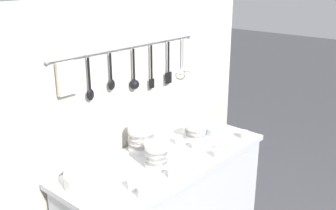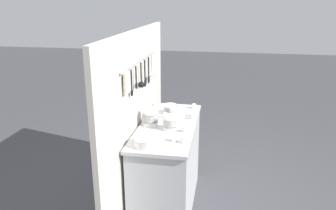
% 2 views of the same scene
% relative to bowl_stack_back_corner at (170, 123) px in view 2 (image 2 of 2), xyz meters
% --- Properties ---
extents(ground_plane, '(20.00, 20.00, 0.00)m').
position_rel_bowl_stack_back_corner_xyz_m(ground_plane, '(0.12, 0.04, -0.93)').
color(ground_plane, '#424247').
extents(counter, '(1.24, 0.51, 0.87)m').
position_rel_bowl_stack_back_corner_xyz_m(counter, '(0.12, 0.04, -0.50)').
color(counter, '#B7BABC').
rests_on(counter, ground).
extents(back_wall, '(2.04, 0.11, 1.71)m').
position_rel_bowl_stack_back_corner_xyz_m(back_wall, '(0.12, 0.33, -0.07)').
color(back_wall, beige).
rests_on(back_wall, ground).
extents(bowl_stack_back_corner, '(0.12, 0.12, 0.13)m').
position_rel_bowl_stack_back_corner_xyz_m(bowl_stack_back_corner, '(0.00, 0.00, 0.00)').
color(bowl_stack_back_corner, white).
rests_on(bowl_stack_back_corner, counter).
extents(bowl_stack_tall_left, '(0.13, 0.13, 0.09)m').
position_rel_bowl_stack_back_corner_xyz_m(bowl_stack_tall_left, '(0.42, 0.07, -0.02)').
color(bowl_stack_tall_left, white).
rests_on(bowl_stack_tall_left, counter).
extents(bowl_stack_wide_centre, '(0.15, 0.15, 0.14)m').
position_rel_bowl_stack_back_corner_xyz_m(bowl_stack_wide_centre, '(0.09, 0.20, 0.01)').
color(bowl_stack_wide_centre, white).
rests_on(bowl_stack_wide_centre, counter).
extents(plate_stack, '(0.21, 0.21, 0.07)m').
position_rel_bowl_stack_back_corner_xyz_m(plate_stack, '(-0.36, 0.11, -0.03)').
color(plate_stack, white).
rests_on(plate_stack, counter).
extents(steel_mixing_bowl, '(0.11, 0.11, 0.04)m').
position_rel_bowl_stack_back_corner_xyz_m(steel_mixing_bowl, '(0.56, 0.05, -0.04)').
color(steel_mixing_bowl, '#93969E').
rests_on(steel_mixing_bowl, counter).
extents(cup_by_caddy, '(0.05, 0.05, 0.05)m').
position_rel_bowl_stack_back_corner_xyz_m(cup_by_caddy, '(-0.24, -0.07, -0.04)').
color(cup_by_caddy, white).
rests_on(cup_by_caddy, counter).
extents(cup_front_right, '(0.05, 0.05, 0.05)m').
position_rel_bowl_stack_back_corner_xyz_m(cup_front_right, '(0.37, -0.16, -0.04)').
color(cup_front_right, white).
rests_on(cup_front_right, counter).
extents(cup_back_right, '(0.05, 0.05, 0.05)m').
position_rel_bowl_stack_back_corner_xyz_m(cup_back_right, '(0.29, 0.09, -0.04)').
color(cup_back_right, white).
rests_on(cup_back_right, counter).
extents(cup_beside_plates, '(0.05, 0.05, 0.05)m').
position_rel_bowl_stack_back_corner_xyz_m(cup_beside_plates, '(0.62, -0.15, -0.04)').
color(cup_beside_plates, white).
rests_on(cup_beside_plates, counter).
extents(cup_centre, '(0.05, 0.05, 0.05)m').
position_rel_bowl_stack_back_corner_xyz_m(cup_centre, '(0.30, -0.17, -0.04)').
color(cup_centre, white).
rests_on(cup_centre, counter).
extents(cup_front_left, '(0.05, 0.05, 0.05)m').
position_rel_bowl_stack_back_corner_xyz_m(cup_front_left, '(-0.03, -0.14, -0.04)').
color(cup_front_left, white).
rests_on(cup_front_left, counter).
extents(cup_mid_row, '(0.05, 0.05, 0.05)m').
position_rel_bowl_stack_back_corner_xyz_m(cup_mid_row, '(-0.26, -0.16, -0.04)').
color(cup_mid_row, white).
rests_on(cup_mid_row, counter).
extents(cup_back_left, '(0.05, 0.05, 0.05)m').
position_rel_bowl_stack_back_corner_xyz_m(cup_back_left, '(0.31, -0.02, -0.04)').
color(cup_back_left, white).
rests_on(cup_back_left, counter).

